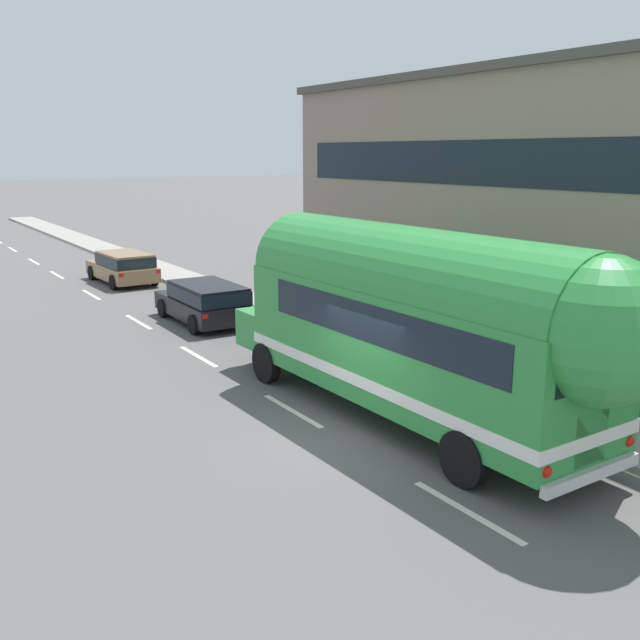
{
  "coord_description": "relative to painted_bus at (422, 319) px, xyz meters",
  "views": [
    {
      "loc": [
        -7.59,
        -10.82,
        5.56
      ],
      "look_at": [
        1.5,
        3.12,
        1.64
      ],
      "focal_mm": 39.93,
      "sensor_mm": 36.0,
      "label": 1
    }
  ],
  "objects": [
    {
      "name": "ground_plane",
      "position": [
        -1.73,
        0.29,
        -2.3
      ],
      "size": [
        300.0,
        300.0,
        0.0
      ],
      "primitive_type": "plane",
      "color": "#565454"
    },
    {
      "name": "painted_bus",
      "position": [
        0.0,
        0.0,
        0.0
      ],
      "size": [
        2.69,
        11.36,
        4.12
      ],
      "color": "#2D8C3D",
      "rests_on": "ground"
    },
    {
      "name": "car_lead",
      "position": [
        0.11,
        10.92,
        -1.51
      ],
      "size": [
        2.08,
        4.3,
        1.37
      ],
      "color": "black",
      "rests_on": "ground"
    },
    {
      "name": "roadside_building",
      "position": [
        10.24,
        2.5,
        1.62
      ],
      "size": [
        11.32,
        19.74,
        7.84
      ],
      "color": "gray",
      "rests_on": "ground"
    },
    {
      "name": "lane_markings",
      "position": [
        0.69,
        13.21,
        -2.3
      ],
      "size": [
        3.57,
        80.0,
        0.01
      ],
      "color": "silver",
      "rests_on": "ground"
    },
    {
      "name": "sidewalk_slab",
      "position": [
        2.67,
        10.29,
        -2.23
      ],
      "size": [
        1.93,
        90.0,
        0.15
      ],
      "primitive_type": "cube",
      "color": "gray",
      "rests_on": "ground"
    },
    {
      "name": "car_second",
      "position": [
        0.22,
        19.78,
        -1.52
      ],
      "size": [
        2.07,
        4.38,
        1.37
      ],
      "color": "olive",
      "rests_on": "ground"
    }
  ]
}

